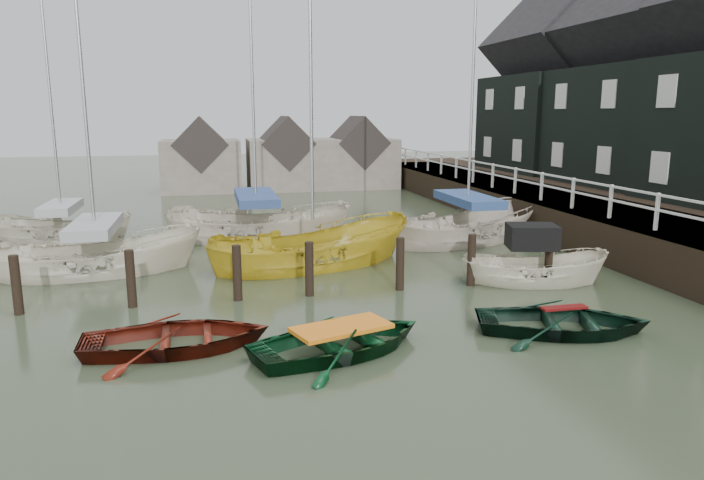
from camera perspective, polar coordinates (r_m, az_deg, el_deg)
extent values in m
plane|color=#2C3723|center=(13.55, 3.23, -8.28)|extent=(120.00, 120.00, 0.00)
cube|color=black|center=(26.00, 17.49, 3.94)|extent=(3.00, 32.00, 0.20)
cube|color=silver|center=(25.16, 14.66, 6.27)|extent=(0.06, 32.00, 0.06)
cube|color=silver|center=(25.20, 14.62, 5.37)|extent=(0.06, 32.00, 0.06)
cube|color=black|center=(29.34, 26.65, 1.29)|extent=(14.00, 38.00, 1.50)
cube|color=black|center=(30.54, 24.95, 9.36)|extent=(6.00, 7.00, 5.00)
cube|color=black|center=(30.76, 25.65, 17.27)|extent=(6.11, 7.14, 6.11)
cube|color=black|center=(36.35, 18.16, 10.03)|extent=(6.40, 7.00, 5.00)
cube|color=black|center=(36.53, 18.59, 16.70)|extent=(6.52, 7.14, 6.52)
cylinder|color=black|center=(16.39, -28.15, -4.31)|extent=(0.22, 0.22, 1.80)
cylinder|color=black|center=(15.90, -19.42, -4.04)|extent=(0.22, 0.22, 1.80)
cylinder|color=black|center=(15.79, -10.37, -3.67)|extent=(0.22, 0.22, 1.80)
cylinder|color=black|center=(15.96, -3.89, -3.34)|extent=(0.22, 0.22, 1.80)
cylinder|color=black|center=(16.49, 4.38, -2.86)|extent=(0.22, 0.22, 1.80)
cylinder|color=black|center=(17.17, 10.78, -2.45)|extent=(0.22, 0.22, 1.80)
cylinder|color=black|center=(18.20, 17.43, -1.99)|extent=(0.22, 0.22, 1.80)
cube|color=#665B51|center=(38.37, -13.54, 6.58)|extent=(4.50, 4.00, 3.00)
cube|color=#282321|center=(38.29, -13.63, 8.52)|extent=(3.18, 4.08, 3.18)
cube|color=#665B51|center=(38.64, -6.06, 6.87)|extent=(4.50, 4.00, 3.00)
cube|color=#282321|center=(38.56, -6.10, 8.79)|extent=(3.18, 4.08, 3.18)
cube|color=#665B51|center=(39.43, 0.49, 7.02)|extent=(4.50, 4.00, 3.00)
cube|color=#282321|center=(39.35, 0.50, 8.91)|extent=(3.18, 4.08, 3.18)
imported|color=#52150B|center=(13.04, -15.56, -9.52)|extent=(3.71, 2.70, 0.75)
imported|color=black|center=(12.41, -0.95, -10.16)|extent=(4.26, 3.59, 0.75)
imported|color=black|center=(14.19, 18.57, -7.95)|extent=(4.24, 3.58, 0.75)
imported|color=beige|center=(17.87, 16.13, -3.82)|extent=(4.19, 2.44, 1.52)
cube|color=black|center=(17.76, 16.05, 0.30)|extent=(1.51, 1.30, 0.65)
imported|color=beige|center=(19.74, -22.06, -2.78)|extent=(6.18, 2.99, 2.30)
cylinder|color=#B2B2B7|center=(19.22, -23.32, 13.26)|extent=(0.10, 0.10, 8.43)
cube|color=#94959A|center=(19.47, -22.36, 1.17)|extent=(3.40, 1.60, 0.30)
imported|color=beige|center=(23.17, -8.61, -0.03)|extent=(7.35, 4.67, 2.66)
cylinder|color=#B2B2B7|center=(22.73, -9.05, 13.85)|extent=(0.10, 0.10, 8.21)
cube|color=navy|center=(22.91, -8.73, 3.85)|extent=(4.03, 2.53, 0.30)
imported|color=gold|center=(19.24, -3.55, -2.29)|extent=(7.04, 4.13, 2.56)
cylinder|color=#B2B2B7|center=(18.73, -3.77, 15.05)|extent=(0.10, 0.10, 8.69)
imported|color=beige|center=(23.23, 10.39, -0.06)|extent=(7.08, 4.73, 2.56)
cylinder|color=#B2B2B7|center=(22.81, 10.94, 14.71)|extent=(0.10, 0.10, 9.06)
cube|color=navy|center=(22.97, 10.53, 3.67)|extent=(3.88, 2.56, 0.30)
imported|color=beige|center=(25.06, -24.73, -0.10)|extent=(5.64, 3.57, 2.04)
cylinder|color=#B2B2B7|center=(24.64, -25.68, 10.92)|extent=(0.10, 0.10, 7.37)
cube|color=#9A9B9F|center=(24.87, -24.97, 2.71)|extent=(3.09, 1.93, 0.30)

